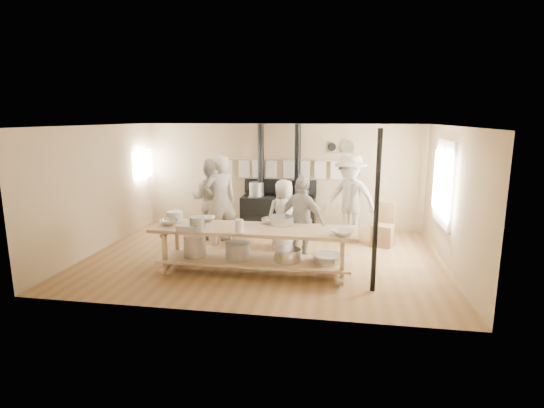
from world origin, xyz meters
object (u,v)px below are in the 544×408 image
cook_center (284,215)px  roasting_pan (190,227)px  stove (278,210)px  cook_right (302,221)px  prep_table (253,246)px  cook_far_left (221,201)px  chair (382,233)px  cook_left (211,199)px  cook_by_window (350,198)px

cook_center → roasting_pan: size_ratio=3.68×
stove → cook_right: stove is taller
cook_right → prep_table: bearing=67.5°
cook_far_left → cook_right: bearing=111.8°
cook_far_left → chair: 3.60m
stove → chair: stove is taller
stove → prep_table: 3.02m
stove → cook_right: bearing=-71.6°
prep_table → cook_right: 1.05m
roasting_pan → cook_left: bearing=99.0°
chair → cook_by_window: bearing=-177.4°
prep_table → cook_center: (0.34, 1.54, 0.23)m
cook_right → cook_center: bearing=-31.5°
cook_right → cook_far_left: bearing=2.0°
cook_by_window → cook_right: bearing=-92.2°
cook_far_left → roasting_pan: bearing=52.3°
prep_table → cook_left: (-1.42, 2.05, 0.40)m
cook_right → chair: 2.30m
cook_far_left → cook_left: cook_far_left is taller
cook_left → cook_center: (1.76, -0.52, -0.17)m
cook_far_left → roasting_pan: (0.02, -1.99, -0.08)m
cook_center → cook_by_window: 1.58m
cook_by_window → roasting_pan: size_ratio=4.90×
stove → cook_by_window: size_ratio=1.30×
prep_table → cook_left: cook_left is taller
stove → cook_by_window: bearing=-23.1°
cook_far_left → cook_right: size_ratio=1.15×
prep_table → cook_right: bearing=35.6°
cook_right → roasting_pan: cook_right is taller
cook_center → cook_by_window: (1.37, 0.75, 0.25)m
cook_far_left → chair: bearing=149.0°
prep_table → cook_center: cook_center is taller
cook_right → roasting_pan: (-1.86, -0.91, 0.04)m
cook_left → cook_center: size_ratio=1.23×
cook_by_window → roasting_pan: bearing=-111.0°
prep_table → chair: chair is taller
cook_far_left → stove: bearing=-166.7°
cook_left → chair: size_ratio=1.97×
stove → cook_far_left: 1.79m
stove → cook_by_window: stove is taller
chair → roasting_pan: 4.29m
cook_far_left → chair: cook_far_left is taller
cook_far_left → cook_by_window: 2.85m
chair → roasting_pan: roasting_pan is taller
cook_left → cook_by_window: size_ratio=0.92×
cook_left → cook_by_window: (3.13, 0.23, 0.07)m
stove → roasting_pan: bearing=-107.4°
prep_table → roasting_pan: bearing=-162.5°
roasting_pan → cook_by_window: bearing=43.6°
stove → cook_center: stove is taller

